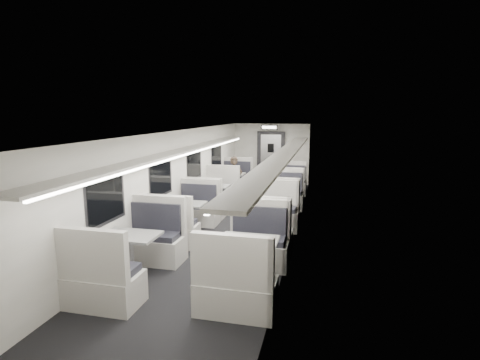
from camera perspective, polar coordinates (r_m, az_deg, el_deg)
The scene contains 19 objects.
room at distance 9.21m, azimuth -0.80°, elevation -0.03°, with size 3.24×12.24×2.64m.
booth_left_a at distance 12.84m, azimuth -1.44°, elevation -0.66°, with size 1.12×2.28×1.22m.
booth_left_b at distance 11.05m, azimuth -3.95°, elevation -2.65°, with size 1.04×2.12×1.13m.
booth_left_c at distance 9.00m, azimuth -8.18°, elevation -5.72°, with size 1.06×2.15×1.15m.
booth_left_d at distance 6.77m, azimuth -16.30°, elevation -11.17°, with size 1.16×2.35×1.26m.
booth_right_a at distance 12.48m, azimuth 7.46°, elevation -1.19°, with size 1.05×2.13×1.14m.
booth_right_b at distance 10.42m, azimuth 6.27°, elevation -3.33°, with size 1.12×2.27×1.22m.
booth_right_c at distance 8.46m, azimuth 4.55°, elevation -6.45°, with size 1.16×2.34×1.25m.
booth_right_d at distance 6.32m, azimuth 1.29°, elevation -12.39°, with size 1.15×2.33×1.24m.
passenger at distance 11.88m, azimuth -0.89°, elevation 0.07°, with size 0.54×0.35×1.48m, color black.
window_a at distance 12.82m, azimuth -3.58°, elevation 3.57°, with size 0.02×1.18×0.84m, color black.
window_b at distance 10.75m, azimuth -6.96°, elevation 2.21°, with size 0.02×1.18×0.84m, color black.
window_c at distance 8.75m, azimuth -11.92°, elevation 0.19°, with size 0.02×1.18×0.84m, color black.
window_d at distance 6.86m, azimuth -19.70°, elevation -2.97°, with size 0.02×1.18×0.84m, color black.
luggage_rack_left at distance 9.21m, azimuth -8.83°, elevation 4.35°, with size 0.46×10.40×0.09m.
luggage_rack_right at distance 8.59m, azimuth 6.79°, elevation 3.98°, with size 0.46×10.40×0.09m.
vestibule_door at distance 14.99m, azimuth 4.71°, elevation 3.34°, with size 1.10×0.13×2.10m.
exit_sign at distance 14.41m, azimuth 4.49°, elevation 8.02°, with size 0.62×0.12×0.16m.
wall_notice at distance 14.84m, azimuth 7.61°, elevation 5.00°, with size 0.32×0.02×0.40m, color silver.
Camera 1 is at (2.20, -8.79, 2.86)m, focal length 28.00 mm.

